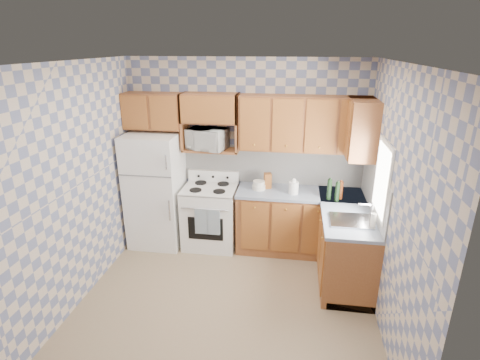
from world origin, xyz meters
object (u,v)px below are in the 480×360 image
refrigerator (156,190)px  microwave (207,139)px  stove_body (211,217)px  electric_kettle (294,188)px

refrigerator → microwave: 1.08m
refrigerator → microwave: microwave is taller
stove_body → electric_kettle: bearing=-2.9°
refrigerator → microwave: bearing=12.1°
stove_body → electric_kettle: (1.19, -0.06, 0.55)m
stove_body → electric_kettle: size_ratio=5.30×
stove_body → microwave: (-0.05, 0.14, 1.15)m
refrigerator → stove_body: bearing=1.8°
stove_body → electric_kettle: 1.32m
microwave → electric_kettle: 1.39m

